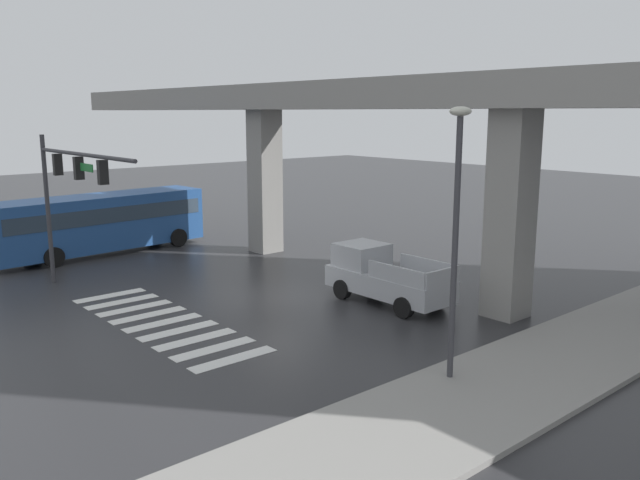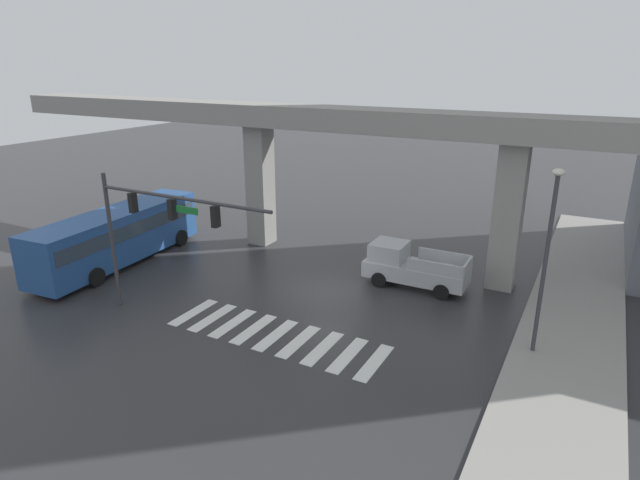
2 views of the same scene
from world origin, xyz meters
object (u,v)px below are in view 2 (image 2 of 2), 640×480
Objects in this scene: pickup_truck at (410,267)px; city_bus at (118,233)px; traffic_signal_mast at (153,218)px; street_lamp_near_corner at (548,242)px.

pickup_truck is 0.47× the size of city_bus.
traffic_signal_mast is (6.86, -3.83, 2.83)m from city_bus.
city_bus reaches higher than pickup_truck.
city_bus is (-15.29, -4.71, 0.73)m from pickup_truck.
city_bus is 21.88m from street_lamp_near_corner.
pickup_truck is 0.59× the size of traffic_signal_mast.
street_lamp_near_corner reaches higher than traffic_signal_mast.
pickup_truck is at bearing 45.37° from traffic_signal_mast.
pickup_truck is 0.71× the size of street_lamp_near_corner.
street_lamp_near_corner is at bearing -32.36° from pickup_truck.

